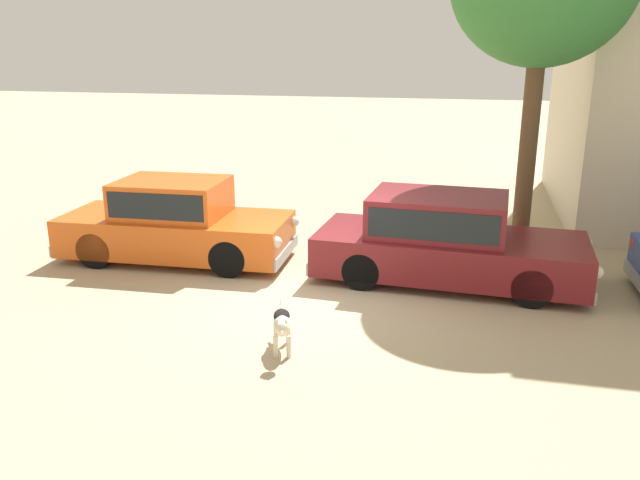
{
  "coord_description": "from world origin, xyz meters",
  "views": [
    {
      "loc": [
        2.22,
        -9.25,
        3.87
      ],
      "look_at": [
        0.02,
        0.2,
        0.9
      ],
      "focal_mm": 35.94,
      "sensor_mm": 36.0,
      "label": 1
    }
  ],
  "objects": [
    {
      "name": "parked_sedan_second",
      "position": [
        1.94,
        1.26,
        0.74
      ],
      "size": [
        4.68,
        2.07,
        1.49
      ],
      "rotation": [
        0.0,
        0.0,
        -0.06
      ],
      "color": "maroon",
      "rests_on": "ground_plane"
    },
    {
      "name": "stray_dog_spotted",
      "position": [
        0.01,
        -1.92,
        0.4
      ],
      "size": [
        0.4,
        1.03,
        0.62
      ],
      "rotation": [
        0.0,
        0.0,
        5.0
      ],
      "color": "beige",
      "rests_on": "ground_plane"
    },
    {
      "name": "parked_sedan_nearest",
      "position": [
        -2.99,
        1.29,
        0.74
      ],
      "size": [
        4.37,
        1.85,
        1.51
      ],
      "rotation": [
        0.0,
        0.0,
        0.04
      ],
      "color": "#D15619",
      "rests_on": "ground_plane"
    },
    {
      "name": "ground_plane",
      "position": [
        0.0,
        0.0,
        0.0
      ],
      "size": [
        80.0,
        80.0,
        0.0
      ],
      "primitive_type": "plane",
      "color": "tan"
    }
  ]
}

